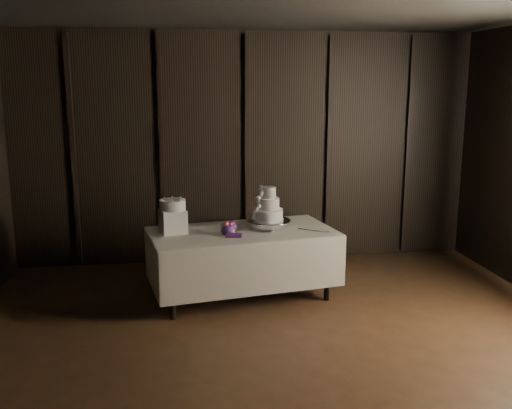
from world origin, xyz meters
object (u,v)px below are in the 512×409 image
at_px(box_pedestal, 173,221).
at_px(small_cake, 172,205).
at_px(cake_stand, 269,224).
at_px(wedding_cake, 267,207).
at_px(display_table, 243,261).
at_px(bouquet, 228,229).

bearing_deg(box_pedestal, small_cake, 0.00).
xyz_separation_m(cake_stand, wedding_cake, (-0.03, -0.02, 0.19)).
height_order(wedding_cake, small_cake, wedding_cake).
height_order(wedding_cake, box_pedestal, wedding_cake).
relative_size(display_table, wedding_cake, 5.71).
height_order(display_table, small_cake, small_cake).
relative_size(display_table, small_cake, 7.67).
distance_m(display_table, small_cake, 0.99).
distance_m(cake_stand, small_cake, 1.09).
bearing_deg(small_cake, box_pedestal, 180.00).
xyz_separation_m(display_table, bouquet, (-0.17, -0.12, 0.40)).
xyz_separation_m(bouquet, small_cake, (-0.58, 0.15, 0.25)).
xyz_separation_m(wedding_cake, bouquet, (-0.45, -0.20, -0.18)).
bearing_deg(bouquet, small_cake, 165.84).
distance_m(wedding_cake, bouquet, 0.52).
bearing_deg(display_table, cake_stand, 6.49).
height_order(display_table, wedding_cake, wedding_cake).
xyz_separation_m(bouquet, box_pedestal, (-0.58, 0.15, 0.07)).
distance_m(cake_stand, bouquet, 0.52).
bearing_deg(small_cake, display_table, -2.00).
bearing_deg(display_table, box_pedestal, 167.75).
xyz_separation_m(cake_stand, small_cake, (-1.05, -0.07, 0.26)).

